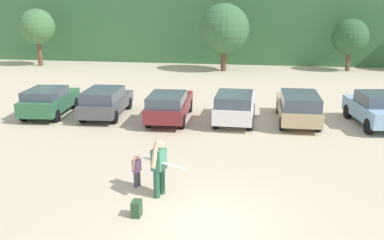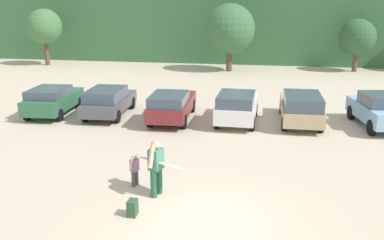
# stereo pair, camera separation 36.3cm
# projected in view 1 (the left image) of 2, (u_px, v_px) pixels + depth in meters

# --- Properties ---
(ground_plane) EXTENTS (120.00, 120.00, 0.00)m
(ground_plane) POSITION_uv_depth(u_px,v_px,m) (207.00, 223.00, 11.26)
(ground_plane) COLOR beige
(hillside_ridge) EXTENTS (108.00, 12.00, 7.31)m
(hillside_ridge) POSITION_uv_depth(u_px,v_px,m) (249.00, 21.00, 43.34)
(hillside_ridge) COLOR #38663D
(hillside_ridge) RESTS_ON ground_plane
(tree_center_right) EXTENTS (3.08, 3.08, 4.96)m
(tree_center_right) POSITION_uv_depth(u_px,v_px,m) (37.00, 27.00, 37.33)
(tree_center_right) COLOR brown
(tree_center_right) RESTS_ON ground_plane
(tree_left) EXTENTS (4.04, 4.04, 5.45)m
(tree_left) POSITION_uv_depth(u_px,v_px,m) (224.00, 29.00, 34.44)
(tree_left) COLOR brown
(tree_left) RESTS_ON ground_plane
(tree_far_right) EXTENTS (2.93, 2.93, 4.25)m
(tree_far_right) POSITION_uv_depth(u_px,v_px,m) (350.00, 37.00, 34.61)
(tree_far_right) COLOR brown
(tree_far_right) RESTS_ON ground_plane
(parked_car_forest_green) EXTENTS (2.10, 4.14, 1.44)m
(parked_car_forest_green) POSITION_uv_depth(u_px,v_px,m) (49.00, 100.00, 21.58)
(parked_car_forest_green) COLOR #2D6642
(parked_car_forest_green) RESTS_ON ground_plane
(parked_car_dark_gray) EXTENTS (1.98, 4.36, 1.45)m
(parked_car_dark_gray) POSITION_uv_depth(u_px,v_px,m) (106.00, 101.00, 21.38)
(parked_car_dark_gray) COLOR #4C4F54
(parked_car_dark_gray) RESTS_ON ground_plane
(parked_car_maroon) EXTENTS (1.96, 4.67, 1.46)m
(parked_car_maroon) POSITION_uv_depth(u_px,v_px,m) (169.00, 105.00, 20.61)
(parked_car_maroon) COLOR maroon
(parked_car_maroon) RESTS_ON ground_plane
(parked_car_white) EXTENTS (1.86, 4.05, 1.54)m
(parked_car_white) POSITION_uv_depth(u_px,v_px,m) (235.00, 106.00, 20.24)
(parked_car_white) COLOR white
(parked_car_white) RESTS_ON ground_plane
(parked_car_tan) EXTENTS (1.86, 4.61, 1.54)m
(parked_car_tan) POSITION_uv_depth(u_px,v_px,m) (298.00, 107.00, 20.17)
(parked_car_tan) COLOR tan
(parked_car_tan) RESTS_ON ground_plane
(parked_car_sky_blue) EXTENTS (2.44, 4.18, 1.59)m
(parked_car_sky_blue) POSITION_uv_depth(u_px,v_px,m) (377.00, 109.00, 19.71)
(parked_car_sky_blue) COLOR #84ADD1
(parked_car_sky_blue) RESTS_ON ground_plane
(person_adult) EXTENTS (0.43, 0.80, 1.75)m
(person_adult) POSITION_uv_depth(u_px,v_px,m) (159.00, 165.00, 12.57)
(person_adult) COLOR #26593F
(person_adult) RESTS_ON ground_plane
(person_child) EXTENTS (0.26, 0.49, 1.05)m
(person_child) POSITION_uv_depth(u_px,v_px,m) (137.00, 169.00, 13.32)
(person_child) COLOR #4C4C51
(person_child) RESTS_ON ground_plane
(surfboard_white) EXTENTS (2.01, 1.39, 0.27)m
(surfboard_white) POSITION_uv_depth(u_px,v_px,m) (162.00, 163.00, 12.68)
(surfboard_white) COLOR white
(backpack_dropped) EXTENTS (0.24, 0.34, 0.45)m
(backpack_dropped) POSITION_uv_depth(u_px,v_px,m) (137.00, 209.00, 11.55)
(backpack_dropped) COLOR #2D4C33
(backpack_dropped) RESTS_ON ground_plane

